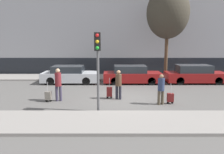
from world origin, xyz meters
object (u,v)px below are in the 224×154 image
(parked_car_1, at_px, (132,75))
(traffic_light, at_px, (98,56))
(parked_car_0, at_px, (70,75))
(pedestrian_left, at_px, (58,83))
(trolley_center, at_px, (110,92))
(trolley_left, at_px, (48,96))
(pedestrian_right, at_px, (161,88))
(parked_car_2, at_px, (195,75))
(pedestrian_center, at_px, (119,83))
(bare_tree_near_crossing, at_px, (168,13))
(trolley_right, at_px, (171,98))

(parked_car_1, height_order, traffic_light, traffic_light)
(parked_car_1, xyz_separation_m, traffic_light, (-2.16, -6.97, 1.95))
(parked_car_0, xyz_separation_m, parked_car_1, (4.80, -0.06, 0.01))
(pedestrian_left, height_order, trolley_center, pedestrian_left)
(trolley_center, bearing_deg, trolley_left, -167.62)
(pedestrian_left, xyz_separation_m, pedestrian_right, (5.44, -0.67, -0.13))
(parked_car_0, bearing_deg, pedestrian_left, -85.99)
(parked_car_2, height_order, pedestrian_right, pedestrian_right)
(pedestrian_center, height_order, bare_tree_near_crossing, bare_tree_near_crossing)
(trolley_right, bearing_deg, traffic_light, -160.03)
(trolley_left, distance_m, trolley_center, 3.38)
(parked_car_1, relative_size, trolley_left, 4.00)
(trolley_right, bearing_deg, trolley_center, 160.90)
(parked_car_0, bearing_deg, trolley_left, -91.80)
(bare_tree_near_crossing, bearing_deg, pedestrian_center, -123.62)
(bare_tree_near_crossing, bearing_deg, parked_car_1, -152.96)
(pedestrian_right, height_order, traffic_light, traffic_light)
(pedestrian_right, height_order, bare_tree_near_crossing, bare_tree_near_crossing)
(parked_car_0, height_order, bare_tree_near_crossing, bare_tree_near_crossing)
(parked_car_2, xyz_separation_m, pedestrian_right, (-3.92, -5.78, 0.23))
(parked_car_1, xyz_separation_m, trolley_center, (-1.67, -4.52, -0.26))
(bare_tree_near_crossing, bearing_deg, pedestrian_left, -138.35)
(trolley_left, height_order, trolley_center, trolley_center)
(parked_car_1, height_order, pedestrian_left, pedestrian_left)
(traffic_light, bearing_deg, trolley_right, 19.97)
(traffic_light, relative_size, bare_tree_near_crossing, 0.49)
(parked_car_0, xyz_separation_m, bare_tree_near_crossing, (7.79, 1.46, 4.84))
(trolley_left, relative_size, trolley_center, 0.93)
(trolley_left, relative_size, bare_tree_near_crossing, 0.15)
(parked_car_1, relative_size, bare_tree_near_crossing, 0.59)
(parked_car_0, height_order, traffic_light, traffic_light)
(parked_car_0, relative_size, parked_car_1, 0.97)
(trolley_left, distance_m, traffic_light, 4.00)
(pedestrian_right, xyz_separation_m, bare_tree_near_crossing, (1.99, 7.28, 4.58))
(pedestrian_right, bearing_deg, bare_tree_near_crossing, -119.36)
(pedestrian_center, height_order, pedestrian_right, pedestrian_center)
(pedestrian_center, xyz_separation_m, pedestrian_right, (2.15, -1.05, -0.04))
(parked_car_2, height_order, traffic_light, traffic_light)
(trolley_center, xyz_separation_m, trolley_right, (3.20, -1.11, -0.05))
(parked_car_1, distance_m, trolley_center, 4.82)
(trolley_center, xyz_separation_m, pedestrian_right, (2.67, -1.24, 0.51))
(trolley_left, distance_m, pedestrian_center, 3.89)
(pedestrian_right, relative_size, traffic_light, 0.44)
(trolley_right, bearing_deg, trolley_left, 176.61)
(trolley_left, xyz_separation_m, trolley_center, (3.30, 0.72, 0.04))
(parked_car_0, distance_m, pedestrian_right, 8.22)
(parked_car_0, xyz_separation_m, trolley_center, (3.13, -4.58, -0.25))
(parked_car_0, height_order, trolley_left, parked_car_0)
(trolley_right, bearing_deg, pedestrian_left, 174.82)
(trolley_left, xyz_separation_m, trolley_right, (6.50, -0.38, -0.00))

